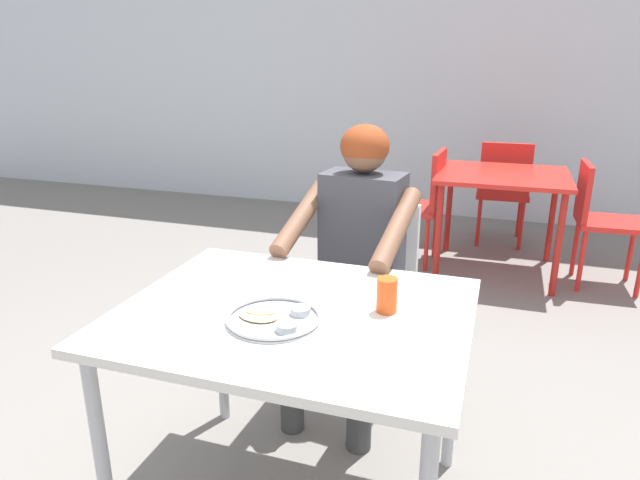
{
  "coord_description": "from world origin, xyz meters",
  "views": [
    {
      "loc": [
        0.52,
        -1.45,
        1.52
      ],
      "look_at": [
        -0.05,
        0.27,
        0.91
      ],
      "focal_mm": 31.36,
      "sensor_mm": 36.0,
      "label": 1
    }
  ],
  "objects": [
    {
      "name": "table_background_red",
      "position": [
        0.53,
        2.58,
        0.64
      ],
      "size": [
        0.88,
        0.81,
        0.73
      ],
      "color": "red",
      "rests_on": "ground"
    },
    {
      "name": "chair_red_left",
      "position": [
        -0.04,
        2.59,
        0.49
      ],
      "size": [
        0.47,
        0.43,
        0.85
      ],
      "color": "red",
      "rests_on": "ground"
    },
    {
      "name": "table_foreground",
      "position": [
        -0.06,
        0.02,
        0.68
      ],
      "size": [
        1.08,
        0.87,
        0.76
      ],
      "color": "silver",
      "rests_on": "ground"
    },
    {
      "name": "chair_red_right",
      "position": [
        1.17,
        2.53,
        0.49
      ],
      "size": [
        0.45,
        0.4,
        0.84
      ],
      "color": "red",
      "rests_on": "ground"
    },
    {
      "name": "diner_foreground",
      "position": [
        -0.04,
        0.71,
        0.74
      ],
      "size": [
        0.53,
        0.58,
        1.24
      ],
      "color": "#3C3C3C",
      "rests_on": "ground"
    },
    {
      "name": "chair_foreground",
      "position": [
        -0.02,
        0.93,
        0.5
      ],
      "size": [
        0.45,
        0.45,
        0.86
      ],
      "color": "silver",
      "rests_on": "ground"
    },
    {
      "name": "drinking_cup",
      "position": [
        0.22,
        0.1,
        0.82
      ],
      "size": [
        0.06,
        0.06,
        0.11
      ],
      "color": "#D84C19",
      "rests_on": "table_foreground"
    },
    {
      "name": "thali_tray",
      "position": [
        -0.09,
        -0.07,
        0.77
      ],
      "size": [
        0.29,
        0.29,
        0.03
      ],
      "color": "#B7BABF",
      "rests_on": "table_foreground"
    },
    {
      "name": "back_wall",
      "position": [
        0.0,
        4.06,
        1.7
      ],
      "size": [
        12.0,
        0.12,
        3.4
      ],
      "primitive_type": "cube",
      "color": "silver",
      "rests_on": "ground"
    },
    {
      "name": "chair_red_far",
      "position": [
        0.54,
        3.21,
        0.49
      ],
      "size": [
        0.42,
        0.44,
        0.86
      ],
      "color": "red",
      "rests_on": "ground"
    }
  ]
}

